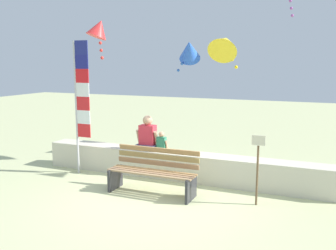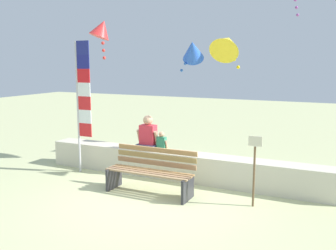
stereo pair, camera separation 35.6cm
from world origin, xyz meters
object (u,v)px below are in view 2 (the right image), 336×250
sign_post (254,165)px  person_adult (148,136)px  park_bench (151,172)px  kite_yellow (226,44)px  kite_blue (193,50)px  flag_banner (82,97)px  person_child (162,143)px  kite_red (102,29)px

sign_post → person_adult: bearing=161.2°
park_bench → kite_yellow: bearing=73.7°
sign_post → kite_blue: bearing=128.7°
park_bench → flag_banner: bearing=164.7°
flag_banner → sign_post: bearing=-5.8°
person_child → kite_yellow: (1.02, 1.44, 2.23)m
person_adult → person_child: (0.34, 0.00, -0.14)m
park_bench → person_child: size_ratio=4.03×
park_bench → kite_blue: bearing=97.3°
person_adult → flag_banner: size_ratio=0.26×
person_child → sign_post: size_ratio=0.34×
kite_yellow → person_child: bearing=-125.3°
kite_red → sign_post: size_ratio=0.81×
park_bench → kite_blue: 4.05m
flag_banner → park_bench: bearing=-15.3°
person_child → kite_blue: (-0.12, 2.12, 2.13)m
park_bench → sign_post: size_ratio=1.37×
flag_banner → kite_red: size_ratio=2.92×
person_adult → kite_blue: 2.92m
kite_red → person_child: bearing=-16.2°
person_child → flag_banner: flag_banner is taller
kite_blue → kite_red: size_ratio=0.94×
person_child → flag_banner: 2.14m
flag_banner → kite_yellow: size_ratio=2.99×
person_child → kite_red: (-1.95, 0.57, 2.63)m
person_adult → flag_banner: flag_banner is taller
person_adult → park_bench: bearing=-59.0°
person_child → kite_blue: bearing=93.1°
sign_post → flag_banner: bearing=174.2°
person_adult → person_child: 0.37m
flag_banner → kite_blue: bearing=56.9°
kite_blue → kite_yellow: (1.14, -0.68, 0.10)m
flag_banner → kite_blue: kite_blue is taller
park_bench → flag_banner: size_ratio=0.58×
person_adult → kite_red: size_ratio=0.75×
flag_banner → sign_post: flag_banner is taller
kite_yellow → sign_post: bearing=-61.4°
flag_banner → kite_blue: size_ratio=3.12×
person_child → flag_banner: bearing=-165.1°
person_adult → flag_banner: 1.78m
person_adult → kite_yellow: kite_yellow is taller
park_bench → kite_blue: kite_blue is taller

